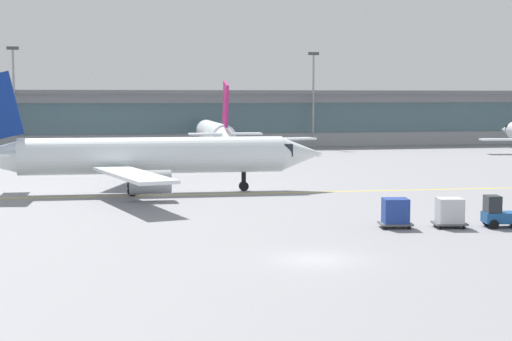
{
  "coord_description": "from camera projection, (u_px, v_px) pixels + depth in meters",
  "views": [
    {
      "loc": [
        -11.73,
        -39.47,
        8.57
      ],
      "look_at": [
        0.87,
        18.52,
        3.0
      ],
      "focal_mm": 55.44,
      "sensor_mm": 36.0,
      "label": 1
    }
  ],
  "objects": [
    {
      "name": "ground_plane",
      "position": [
        314.0,
        259.0,
        41.69
      ],
      "size": [
        400.0,
        400.0,
        0.0
      ],
      "primitive_type": "plane",
      "color": "gray"
    },
    {
      "name": "taxiway_centreline_stripe",
      "position": [
        156.0,
        195.0,
        68.71
      ],
      "size": [
        109.89,
        5.62,
        0.01
      ],
      "primitive_type": "cube",
      "rotation": [
        0.0,
        0.0,
        -0.05
      ],
      "color": "yellow",
      "rests_on": "ground_plane"
    },
    {
      "name": "terminal_concourse",
      "position": [
        155.0,
        118.0,
        133.24
      ],
      "size": [
        212.98,
        11.0,
        9.6
      ],
      "color": "#9EA3A8",
      "rests_on": "ground_plane"
    },
    {
      "name": "gate_airplane_1",
      "position": [
        214.0,
        134.0,
        113.82
      ],
      "size": [
        29.83,
        32.08,
        10.63
      ],
      "rotation": [
        0.0,
        0.0,
        1.52
      ],
      "color": "white",
      "rests_on": "ground_plane"
    },
    {
      "name": "taxiing_regional_jet",
      "position": [
        148.0,
        157.0,
        70.28
      ],
      "size": [
        32.5,
        30.21,
        10.77
      ],
      "rotation": [
        0.0,
        0.0,
        -0.05
      ],
      "color": "white",
      "rests_on": "ground_plane"
    },
    {
      "name": "baggage_tug",
      "position": [
        500.0,
        214.0,
        51.86
      ],
      "size": [
        2.8,
        2.0,
        2.1
      ],
      "rotation": [
        0.0,
        0.0,
        -0.18
      ],
      "color": "#194C8C",
      "rests_on": "ground_plane"
    },
    {
      "name": "cargo_dolly_lead",
      "position": [
        450.0,
        212.0,
        51.71
      ],
      "size": [
        2.35,
        1.94,
        1.94
      ],
      "rotation": [
        0.0,
        0.0,
        -0.18
      ],
      "color": "#595B60",
      "rests_on": "ground_plane"
    },
    {
      "name": "cargo_dolly_trailing",
      "position": [
        395.0,
        212.0,
        51.57
      ],
      "size": [
        2.35,
        1.94,
        1.94
      ],
      "rotation": [
        0.0,
        0.0,
        -0.18
      ],
      "color": "#595B60",
      "rests_on": "ground_plane"
    },
    {
      "name": "apron_light_mast_1",
      "position": [
        14.0,
        95.0,
        121.06
      ],
      "size": [
        1.8,
        0.36,
        16.18
      ],
      "color": "gray",
      "rests_on": "ground_plane"
    },
    {
      "name": "apron_light_mast_2",
      "position": [
        313.0,
        96.0,
        131.77
      ],
      "size": [
        1.8,
        0.36,
        15.92
      ],
      "color": "gray",
      "rests_on": "ground_plane"
    }
  ]
}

